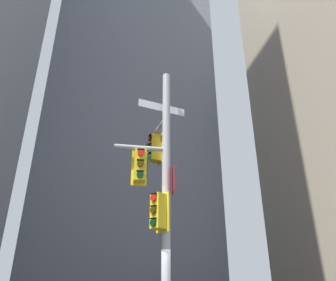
# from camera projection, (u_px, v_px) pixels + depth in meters

# --- Properties ---
(building_mid_block) EXTENTS (13.94, 13.94, 32.40)m
(building_mid_block) POSITION_uv_depth(u_px,v_px,m) (128.00, 132.00, 33.25)
(building_mid_block) COLOR slate
(building_mid_block) RESTS_ON ground
(signal_pole_assembly) EXTENTS (2.40, 3.69, 8.39)m
(signal_pole_assembly) POSITION_uv_depth(u_px,v_px,m) (156.00, 179.00, 10.57)
(signal_pole_assembly) COLOR #B2B2B5
(signal_pole_assembly) RESTS_ON ground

